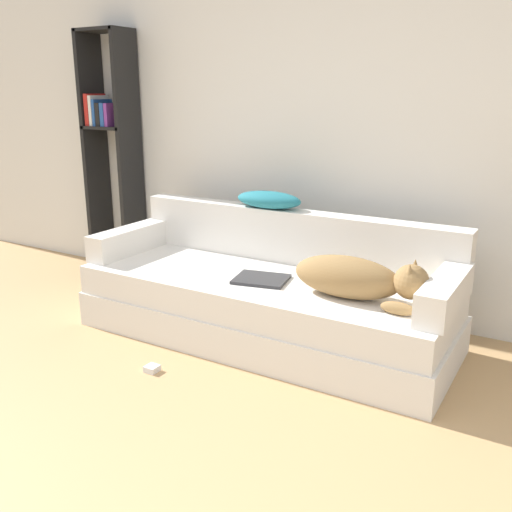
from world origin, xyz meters
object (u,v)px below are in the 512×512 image
Objects in this scene: throw_pillow at (269,200)px; power_adapter at (152,369)px; couch at (264,308)px; bookshelf at (111,142)px; dog at (357,278)px; laptop at (261,279)px.

power_adapter is at bearing -97.34° from throw_pillow.
bookshelf is (-1.71, 0.54, 0.88)m from couch.
throw_pillow is 1.31m from power_adapter.
throw_pillow reaches higher than power_adapter.
bookshelf is at bearing 162.38° from couch.
bookshelf is 27.49× the size of power_adapter.
couch is 0.71m from throw_pillow.
throw_pillow is at bearing -7.16° from bookshelf.
couch reaches higher than power_adapter.
bookshelf is at bearing 164.86° from dog.
dog is 2.10× the size of laptop.
dog is at bearing -15.14° from bookshelf.
laptop is 0.18× the size of bookshelf.
laptop is at bearing -72.10° from couch.
power_adapter is (-0.92, -0.61, -0.50)m from dog.
power_adapter is at bearing -113.53° from couch.
dog is (0.61, -0.09, 0.32)m from couch.
couch is at bearing 95.67° from laptop.
dog reaches higher than couch.
bookshelf is at bearing 172.84° from throw_pillow.
throw_pillow is (-0.78, 0.44, 0.27)m from dog.
throw_pillow is (-0.19, 0.43, 0.38)m from laptop.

